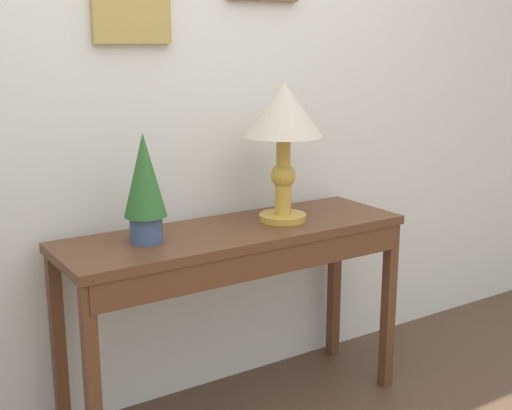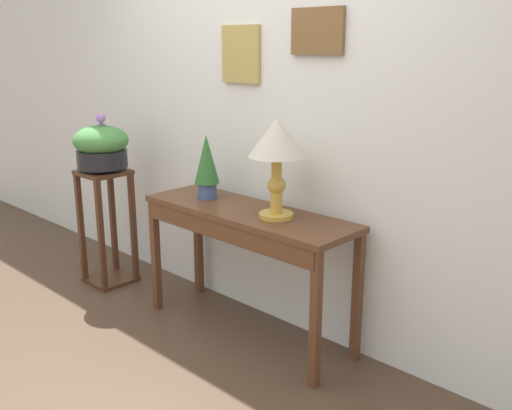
% 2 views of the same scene
% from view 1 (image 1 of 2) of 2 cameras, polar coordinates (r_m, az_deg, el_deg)
% --- Properties ---
extents(back_wall_with_art, '(9.00, 0.13, 2.80)m').
position_cam_1_polar(back_wall_with_art, '(2.66, -7.38, 12.62)').
color(back_wall_with_art, silver).
rests_on(back_wall_with_art, ground).
extents(console_table, '(1.35, 0.42, 0.76)m').
position_cam_1_polar(console_table, '(2.55, -1.49, -4.31)').
color(console_table, '#56331E').
rests_on(console_table, ground).
extents(table_lamp, '(0.30, 0.30, 0.54)m').
position_cam_1_polar(table_lamp, '(2.58, 2.35, 7.16)').
color(table_lamp, gold).
rests_on(table_lamp, console_table).
extents(potted_plant_on_console, '(0.15, 0.15, 0.39)m').
position_cam_1_polar(potted_plant_on_console, '(2.34, -9.42, 1.80)').
color(potted_plant_on_console, '#3D5684').
rests_on(potted_plant_on_console, console_table).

